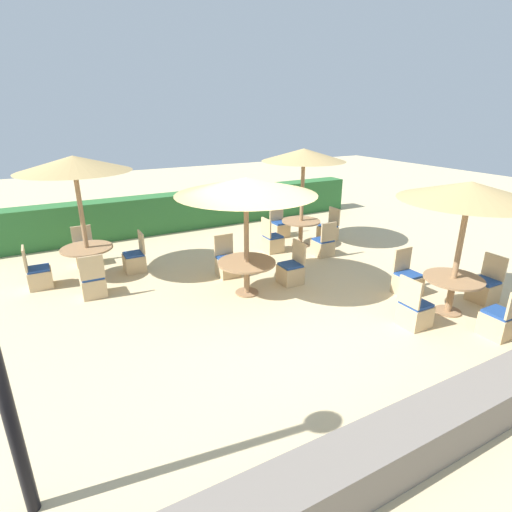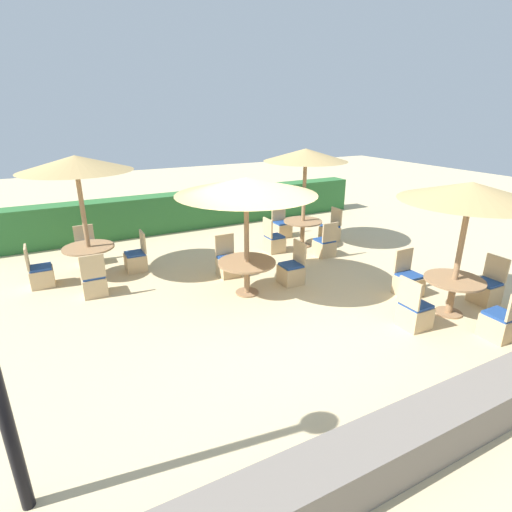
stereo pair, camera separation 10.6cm
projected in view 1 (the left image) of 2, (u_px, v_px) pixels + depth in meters
name	position (u px, v px, depth m)	size (l,w,h in m)	color
ground_plane	(271.00, 310.00, 7.61)	(40.00, 40.00, 0.00)	#D1BA8C
hedge_row	(172.00, 212.00, 12.47)	(13.00, 0.70, 1.13)	#2D6B33
stone_border	(438.00, 425.00, 4.47)	(10.00, 0.56, 0.54)	slate
parasol_back_right	(304.00, 156.00, 10.35)	(2.20, 2.20, 2.65)	#93704C
round_table_back_right	(301.00, 226.00, 11.00)	(1.05, 1.05, 0.72)	#93704C
patio_chair_back_right_north	(280.00, 228.00, 11.93)	(0.46, 0.46, 0.93)	tan
patio_chair_back_right_west	(272.00, 242.00, 10.64)	(0.46, 0.46, 0.93)	tan
patio_chair_back_right_south	(323.00, 246.00, 10.35)	(0.46, 0.46, 0.93)	tan
patio_chair_back_right_east	(328.00, 231.00, 11.60)	(0.46, 0.46, 0.93)	tan
parasol_center	(246.00, 186.00, 7.53)	(2.73, 2.73, 2.40)	#93704C
round_table_center	(247.00, 268.00, 8.10)	(1.18, 1.18, 0.70)	#93704C
patio_chair_center_east	(291.00, 272.00, 8.71)	(0.46, 0.46, 0.93)	tan
patio_chair_center_north	(228.00, 265.00, 9.11)	(0.46, 0.46, 0.93)	tan
parasol_back_left	(74.00, 164.00, 8.17)	(2.30, 2.30, 2.71)	#93704C
round_table_back_left	(88.00, 254.00, 8.84)	(1.11, 1.11, 0.73)	#93704C
patio_chair_back_left_west	(39.00, 276.00, 8.49)	(0.46, 0.46, 0.93)	tan
patio_chair_back_left_south	(93.00, 284.00, 8.09)	(0.46, 0.46, 0.93)	tan
patio_chair_back_left_east	(135.00, 260.00, 9.35)	(0.46, 0.46, 0.93)	tan
patio_chair_back_left_north	(85.00, 254.00, 9.76)	(0.46, 0.46, 0.93)	tan
parasol_front_right	(470.00, 192.00, 6.74)	(2.37, 2.37, 2.46)	#93704C
round_table_front_right	(452.00, 285.00, 7.34)	(1.05, 1.05, 0.70)	#93704C
patio_chair_front_right_north	(407.00, 282.00, 8.21)	(0.46, 0.46, 0.93)	tan
patio_chair_front_right_east	(484.00, 288.00, 7.89)	(0.46, 0.46, 0.93)	tan
patio_chair_front_right_west	(414.00, 312.00, 6.97)	(0.46, 0.46, 0.93)	tan
patio_chair_front_right_south	(499.00, 322.00, 6.65)	(0.46, 0.46, 0.93)	tan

